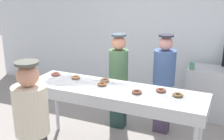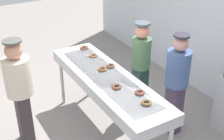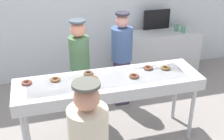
{
  "view_description": "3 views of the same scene",
  "coord_description": "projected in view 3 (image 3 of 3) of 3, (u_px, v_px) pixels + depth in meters",
  "views": [
    {
      "loc": [
        1.45,
        -3.4,
        2.47
      ],
      "look_at": [
        -0.08,
        0.09,
        1.24
      ],
      "focal_mm": 47.16,
      "sensor_mm": 36.0,
      "label": 1
    },
    {
      "loc": [
        3.3,
        -1.87,
        3.15
      ],
      "look_at": [
        0.0,
        0.08,
        1.1
      ],
      "focal_mm": 49.21,
      "sensor_mm": 36.0,
      "label": 2
    },
    {
      "loc": [
        -0.85,
        -3.24,
        2.83
      ],
      "look_at": [
        0.07,
        0.1,
        1.09
      ],
      "focal_mm": 46.7,
      "sensor_mm": 36.0,
      "label": 3
    }
  ],
  "objects": [
    {
      "name": "menu_display",
      "position": [
        157.0,
        19.0,
        5.82
      ],
      "size": [
        0.55,
        0.04,
        0.39
      ],
      "primitive_type": "cube",
      "color": "black",
      "rests_on": "prep_counter"
    },
    {
      "name": "chocolate_donut_0",
      "position": [
        27.0,
        83.0,
        3.69
      ],
      "size": [
        0.19,
        0.19,
        0.04
      ],
      "primitive_type": "torus",
      "rotation": [
        0.0,
        0.0,
        0.81
      ],
      "color": "brown",
      "rests_on": "fryer_conveyor"
    },
    {
      "name": "worker_baker",
      "position": [
        122.0,
        55.0,
        4.74
      ],
      "size": [
        0.34,
        0.34,
        1.63
      ],
      "rotation": [
        0.0,
        0.0,
        3.26
      ],
      "color": "#3F334B",
      "rests_on": "ground"
    },
    {
      "name": "paper_cup_0",
      "position": [
        128.0,
        36.0,
        5.36
      ],
      "size": [
        0.09,
        0.09,
        0.12
      ],
      "primitive_type": "cylinder",
      "color": "#4C8C66",
      "rests_on": "prep_counter"
    },
    {
      "name": "ground_plane",
      "position": [
        109.0,
        140.0,
        4.27
      ],
      "size": [
        16.0,
        16.0,
        0.0
      ],
      "primitive_type": "plane",
      "color": "gray"
    },
    {
      "name": "chocolate_donut_5",
      "position": [
        148.0,
        68.0,
        4.07
      ],
      "size": [
        0.16,
        0.16,
        0.04
      ],
      "primitive_type": "torus",
      "rotation": [
        0.0,
        0.0,
        1.77
      ],
      "color": "brown",
      "rests_on": "fryer_conveyor"
    },
    {
      "name": "paper_cup_2",
      "position": [
        176.0,
        28.0,
        5.77
      ],
      "size": [
        0.09,
        0.09,
        0.12
      ],
      "primitive_type": "cylinder",
      "color": "#4C8C66",
      "rests_on": "prep_counter"
    },
    {
      "name": "chocolate_donut_3",
      "position": [
        134.0,
        76.0,
        3.85
      ],
      "size": [
        0.19,
        0.19,
        0.04
      ],
      "primitive_type": "torus",
      "rotation": [
        0.0,
        0.0,
        0.98
      ],
      "color": "brown",
      "rests_on": "fryer_conveyor"
    },
    {
      "name": "prep_counter",
      "position": [
        158.0,
        54.0,
        5.93
      ],
      "size": [
        1.62,
        0.52,
        0.93
      ],
      "primitive_type": "cube",
      "color": "#B7BABF",
      "rests_on": "ground"
    },
    {
      "name": "worker_assistant",
      "position": [
        80.0,
        65.0,
        4.48
      ],
      "size": [
        0.31,
        0.31,
        1.6
      ],
      "rotation": [
        0.0,
        0.0,
        3.42
      ],
      "color": "#1F3833",
      "rests_on": "ground"
    },
    {
      "name": "chocolate_donut_4",
      "position": [
        55.0,
        79.0,
        3.76
      ],
      "size": [
        0.16,
        0.16,
        0.04
      ],
      "primitive_type": "torus",
      "rotation": [
        0.0,
        0.0,
        0.18
      ],
      "color": "brown",
      "rests_on": "fryer_conveyor"
    },
    {
      "name": "chocolate_donut_2",
      "position": [
        88.0,
        73.0,
        3.92
      ],
      "size": [
        0.19,
        0.19,
        0.04
      ],
      "primitive_type": "torus",
      "rotation": [
        0.0,
        0.0,
        2.42
      ],
      "color": "brown",
      "rests_on": "fryer_conveyor"
    },
    {
      "name": "chocolate_donut_1",
      "position": [
        93.0,
        78.0,
        3.79
      ],
      "size": [
        0.18,
        0.18,
        0.04
      ],
      "primitive_type": "torus",
      "rotation": [
        0.0,
        0.0,
        0.54
      ],
      "color": "brown",
      "rests_on": "fryer_conveyor"
    },
    {
      "name": "back_wall",
      "position": [
        79.0,
        4.0,
        5.51
      ],
      "size": [
        8.0,
        0.12,
        2.95
      ],
      "primitive_type": "cube",
      "color": "silver",
      "rests_on": "ground"
    },
    {
      "name": "fryer_conveyor",
      "position": [
        109.0,
        85.0,
        3.85
      ],
      "size": [
        2.47,
        0.68,
        1.01
      ],
      "color": "#B7BABF",
      "rests_on": "ground"
    },
    {
      "name": "chocolate_donut_6",
      "position": [
        166.0,
        68.0,
        4.06
      ],
      "size": [
        0.15,
        0.15,
        0.04
      ],
      "primitive_type": "torus",
      "rotation": [
        0.0,
        0.0,
        0.12
      ],
      "color": "brown",
      "rests_on": "fryer_conveyor"
    },
    {
      "name": "paper_cup_1",
      "position": [
        183.0,
        29.0,
        5.68
      ],
      "size": [
        0.09,
        0.09,
        0.12
      ],
      "primitive_type": "cylinder",
      "color": "#4C8C66",
      "rests_on": "prep_counter"
    }
  ]
}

